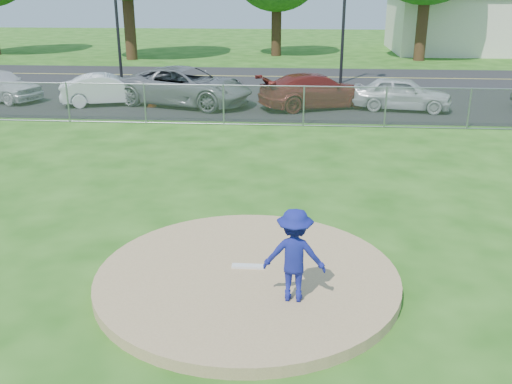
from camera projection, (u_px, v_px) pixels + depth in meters
ground at (274, 139)px, 19.60m from camera, size 120.00×120.00×0.00m
pitchers_mound at (247, 277)px, 10.21m from camera, size 5.40×5.40×0.20m
pitching_rubber at (248, 266)px, 10.36m from camera, size 0.60×0.15×0.04m
chain_link_fence at (277, 106)px, 21.21m from camera, size 40.00×0.06×1.50m
parking_lot at (281, 102)px, 25.68m from camera, size 50.00×8.00×0.01m
street at (286, 77)px, 32.70m from camera, size 60.00×7.00×0.01m
commercial_building at (499, 23)px, 43.89m from camera, size 16.40×9.40×4.30m
traffic_signal_left at (121, 17)px, 30.31m from camera, size 1.28×0.20×5.60m
pitcher at (294, 255)px, 9.08m from camera, size 1.05×0.64×1.56m
traffic_cone at (152, 98)px, 24.62m from camera, size 0.37×0.37×0.73m
parked_car_white at (108, 89)px, 24.99m from camera, size 4.24×2.58×1.32m
parked_car_gray at (186, 86)px, 24.86m from camera, size 6.42×4.33×1.63m
parked_car_darkred at (316, 91)px, 24.30m from camera, size 5.39×3.82×1.45m
parked_car_pearl at (402, 93)px, 23.91m from camera, size 4.26×2.26×1.38m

